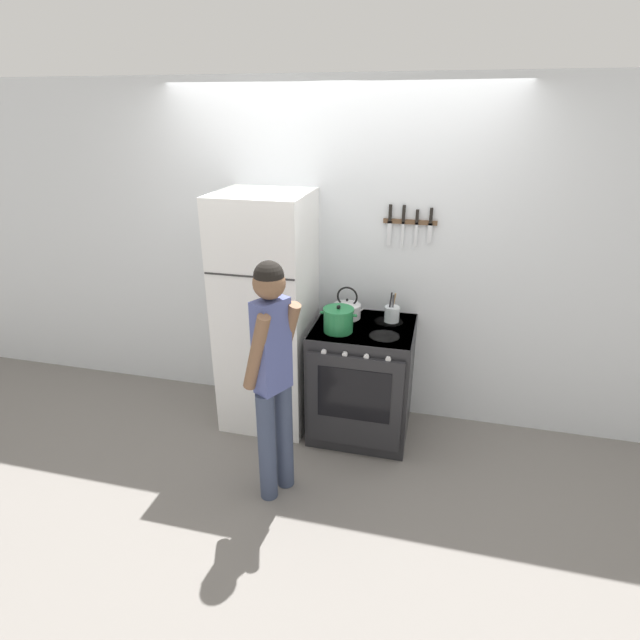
{
  "coord_description": "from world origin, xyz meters",
  "views": [
    {
      "loc": [
        0.78,
        -3.59,
        2.34
      ],
      "look_at": [
        0.01,
        -0.47,
        0.96
      ],
      "focal_mm": 28.0,
      "sensor_mm": 36.0,
      "label": 1
    }
  ],
  "objects_px": {
    "utensil_jar": "(392,313)",
    "person": "(273,370)",
    "refrigerator": "(267,314)",
    "stove_range": "(362,380)",
    "dutch_oven_pot": "(338,320)",
    "tea_kettle": "(347,309)"
  },
  "relations": [
    {
      "from": "stove_range",
      "to": "person",
      "type": "relative_size",
      "value": 0.56
    },
    {
      "from": "utensil_jar",
      "to": "person",
      "type": "distance_m",
      "value": 1.12
    },
    {
      "from": "stove_range",
      "to": "utensil_jar",
      "type": "height_order",
      "value": "utensil_jar"
    },
    {
      "from": "refrigerator",
      "to": "utensil_jar",
      "type": "bearing_deg",
      "value": 7.72
    },
    {
      "from": "utensil_jar",
      "to": "refrigerator",
      "type": "bearing_deg",
      "value": -172.28
    },
    {
      "from": "dutch_oven_pot",
      "to": "utensil_jar",
      "type": "relative_size",
      "value": 1.1
    },
    {
      "from": "tea_kettle",
      "to": "person",
      "type": "bearing_deg",
      "value": -105.97
    },
    {
      "from": "stove_range",
      "to": "dutch_oven_pot",
      "type": "height_order",
      "value": "dutch_oven_pot"
    },
    {
      "from": "tea_kettle",
      "to": "person",
      "type": "relative_size",
      "value": 0.16
    },
    {
      "from": "utensil_jar",
      "to": "person",
      "type": "bearing_deg",
      "value": -122.51
    },
    {
      "from": "refrigerator",
      "to": "stove_range",
      "type": "xyz_separation_m",
      "value": [
        0.74,
        -0.04,
        -0.45
      ]
    },
    {
      "from": "tea_kettle",
      "to": "person",
      "type": "height_order",
      "value": "person"
    },
    {
      "from": "refrigerator",
      "to": "tea_kettle",
      "type": "relative_size",
      "value": 7.09
    },
    {
      "from": "tea_kettle",
      "to": "utensil_jar",
      "type": "xyz_separation_m",
      "value": [
        0.33,
        0.01,
        -0.01
      ]
    },
    {
      "from": "utensil_jar",
      "to": "tea_kettle",
      "type": "bearing_deg",
      "value": -178.97
    },
    {
      "from": "dutch_oven_pot",
      "to": "tea_kettle",
      "type": "bearing_deg",
      "value": 87.17
    },
    {
      "from": "stove_range",
      "to": "utensil_jar",
      "type": "xyz_separation_m",
      "value": [
        0.18,
        0.16,
        0.49
      ]
    },
    {
      "from": "tea_kettle",
      "to": "dutch_oven_pot",
      "type": "bearing_deg",
      "value": -92.83
    },
    {
      "from": "utensil_jar",
      "to": "person",
      "type": "xyz_separation_m",
      "value": [
        -0.6,
        -0.94,
        -0.05
      ]
    },
    {
      "from": "refrigerator",
      "to": "person",
      "type": "xyz_separation_m",
      "value": [
        0.32,
        -0.82,
        -0.0
      ]
    },
    {
      "from": "dutch_oven_pot",
      "to": "tea_kettle",
      "type": "relative_size",
      "value": 1.02
    },
    {
      "from": "refrigerator",
      "to": "stove_range",
      "type": "relative_size",
      "value": 2.04
    }
  ]
}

